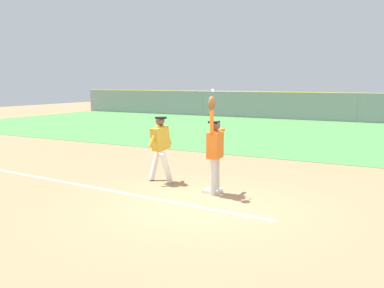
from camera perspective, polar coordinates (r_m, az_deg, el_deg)
ground_plane at (r=9.27m, az=1.71°, el=-8.07°), size 68.61×68.61×0.00m
outfield_grass at (r=22.18m, az=18.08°, el=1.12°), size 44.49×15.34×0.01m
chalk_foul_line at (r=11.93m, az=-16.91°, el=-4.71°), size 11.97×0.99×0.01m
first_base at (r=10.31m, az=2.70°, el=-6.16°), size 0.38×0.38×0.08m
fielder at (r=9.96m, az=3.01°, el=-0.33°), size 0.29×0.90×2.28m
runner at (r=11.21m, az=-4.19°, el=-0.02°), size 0.75×0.84×1.72m
baseball at (r=9.96m, az=2.73°, el=7.04°), size 0.07×0.07×0.07m
outfield_fence at (r=29.65m, az=20.97°, el=4.49°), size 44.57×0.08×1.88m
parked_car_red at (r=35.79m, az=4.91°, el=5.14°), size 4.58×2.49×1.25m
parked_car_white at (r=33.52m, az=15.07°, el=4.68°), size 4.45×2.21×1.25m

